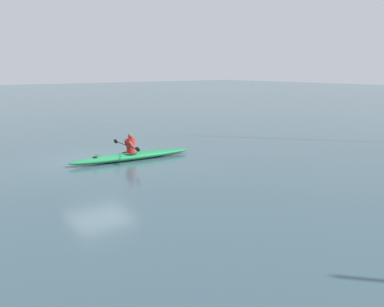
# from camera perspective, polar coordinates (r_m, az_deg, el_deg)

# --- Properties ---
(ground_plane) EXTENTS (160.00, 160.00, 0.00)m
(ground_plane) POSITION_cam_1_polar(r_m,az_deg,el_deg) (17.06, -12.57, -0.90)
(ground_plane) COLOR #334C56
(kayak) EXTENTS (5.20, 1.09, 0.30)m
(kayak) POSITION_cam_1_polar(r_m,az_deg,el_deg) (16.87, -8.09, -0.34)
(kayak) COLOR #19723F
(kayak) RESTS_ON ground
(kayaker) EXTENTS (0.49, 2.45, 0.77)m
(kayaker) POSITION_cam_1_polar(r_m,az_deg,el_deg) (16.74, -8.40, 1.23)
(kayaker) COLOR red
(kayaker) RESTS_ON kayak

